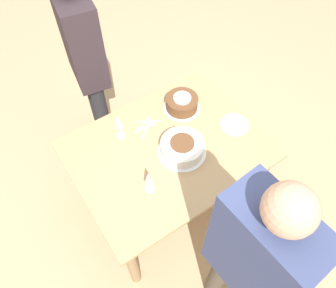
{
  "coord_description": "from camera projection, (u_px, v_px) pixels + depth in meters",
  "views": [
    {
      "loc": [
        0.68,
        1.01,
        2.51
      ],
      "look_at": [
        0.0,
        0.0,
        0.77
      ],
      "focal_mm": 35.0,
      "sensor_mm": 36.0,
      "label": 1
    }
  ],
  "objects": [
    {
      "name": "ground_plane",
      "position": [
        168.0,
        197.0,
        2.75
      ],
      "size": [
        12.0,
        12.0,
        0.0
      ],
      "primitive_type": "plane",
      "color": "tan"
    },
    {
      "name": "dining_table",
      "position": [
        168.0,
        158.0,
        2.25
      ],
      "size": [
        1.25,
        0.96,
        0.72
      ],
      "color": "tan",
      "rests_on": "ground_plane"
    },
    {
      "name": "cake_center_white",
      "position": [
        182.0,
        147.0,
        2.11
      ],
      "size": [
        0.32,
        0.32,
        0.11
      ],
      "color": "white",
      "rests_on": "dining_table"
    },
    {
      "name": "cake_front_chocolate",
      "position": [
        182.0,
        103.0,
        2.32
      ],
      "size": [
        0.27,
        0.27,
        0.11
      ],
      "color": "white",
      "rests_on": "dining_table"
    },
    {
      "name": "wine_glass_near",
      "position": [
        119.0,
        122.0,
        2.1
      ],
      "size": [
        0.06,
        0.06,
        0.21
      ],
      "color": "silver",
      "rests_on": "dining_table"
    },
    {
      "name": "wine_glass_far",
      "position": [
        149.0,
        179.0,
        1.88
      ],
      "size": [
        0.06,
        0.06,
        0.2
      ],
      "color": "silver",
      "rests_on": "dining_table"
    },
    {
      "name": "dessert_plate_left",
      "position": [
        235.0,
        125.0,
        2.27
      ],
      "size": [
        0.2,
        0.2,
        0.01
      ],
      "color": "white",
      "rests_on": "dining_table"
    },
    {
      "name": "fork_pile",
      "position": [
        146.0,
        126.0,
        2.26
      ],
      "size": [
        0.21,
        0.15,
        0.01
      ],
      "color": "silver",
      "rests_on": "dining_table"
    },
    {
      "name": "person_cutting",
      "position": [
        85.0,
        56.0,
        2.35
      ],
      "size": [
        0.28,
        0.43,
        1.58
      ],
      "rotation": [
        0.0,
        0.0,
        1.4
      ],
      "color": "#232328",
      "rests_on": "ground_plane"
    },
    {
      "name": "person_watching",
      "position": [
        252.0,
        261.0,
        1.48
      ],
      "size": [
        0.24,
        0.41,
        1.65
      ],
      "rotation": [
        0.0,
        0.0,
        -1.51
      ],
      "color": "#4C4238",
      "rests_on": "ground_plane"
    }
  ]
}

